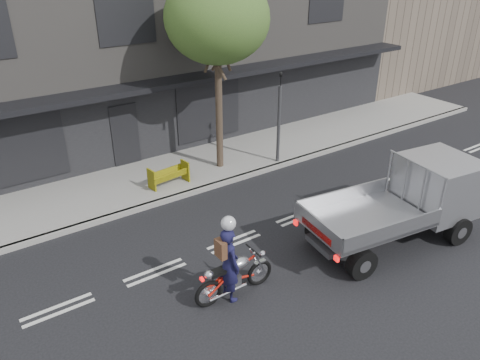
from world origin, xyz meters
The scene contains 10 objects.
ground centered at (0.00, 0.00, 0.00)m, with size 80.00×80.00×0.00m, color black.
sidewalk centered at (0.00, 4.70, 0.07)m, with size 32.00×3.20×0.15m, color gray.
kerb centered at (0.00, 3.10, 0.07)m, with size 32.00×0.20×0.15m, color gray.
building_main centered at (0.00, 11.30, 4.00)m, with size 26.00×10.00×8.00m, color slate.
street_tree centered at (2.20, 4.20, 5.28)m, with size 3.40×3.40×6.74m.
traffic_light_pole centered at (4.20, 3.35, 1.65)m, with size 0.12×0.12×3.50m.
motorcycle centered at (-1.20, -1.81, 0.56)m, with size 2.10×0.61×1.08m.
rider centered at (-1.35, -1.81, 0.93)m, with size 0.68×0.45×1.87m, color #16153B.
flatbed_ute centered at (4.64, -2.56, 1.31)m, with size 5.18×2.66×2.29m.
construction_barrier centered at (-0.03, 3.68, 0.53)m, with size 1.34×0.54×0.75m, color #FFF10D, non-canonical shape.
Camera 1 is at (-6.00, -9.02, 7.38)m, focal length 35.00 mm.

